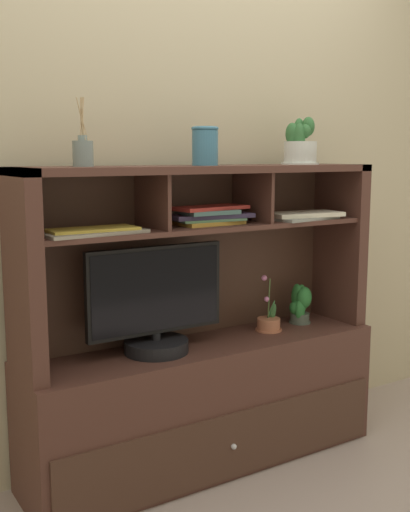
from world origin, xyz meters
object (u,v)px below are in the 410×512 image
(media_console, at_px, (204,374))
(potted_succulent, at_px, (300,146))
(potted_orchid, at_px, (269,323))
(magazine_stack_left, at_px, (209,215))
(potted_fern, at_px, (300,304))
(diffuser_bottle, at_px, (83,153))
(magazine_stack_centre, at_px, (303,216))
(magazine_stack_right, at_px, (91,231))
(tv_monitor, at_px, (156,309))
(ceramic_vase, at_px, (205,146))

(media_console, xyz_separation_m, potted_succulent, (0.52, 0.01, 0.99))
(potted_orchid, relative_size, magazine_stack_left, 0.70)
(potted_orchid, bearing_deg, magazine_stack_left, 179.66)
(potted_fern, bearing_deg, diffuser_bottle, -180.00)
(magazine_stack_left, height_order, potted_succulent, potted_succulent)
(magazine_stack_left, distance_m, diffuser_bottle, 0.60)
(magazine_stack_centre, height_order, potted_succulent, potted_succulent)
(potted_orchid, xyz_separation_m, magazine_stack_right, (-0.87, -0.04, 0.49))
(magazine_stack_centre, bearing_deg, media_console, 173.37)
(potted_orchid, bearing_deg, magazine_stack_centre, -19.32)
(magazine_stack_right, bearing_deg, tv_monitor, 5.72)
(magazine_stack_centre, bearing_deg, magazine_stack_left, 173.64)
(potted_orchid, height_order, ceramic_vase, ceramic_vase)
(tv_monitor, relative_size, magazine_stack_right, 1.49)
(potted_orchid, xyz_separation_m, magazine_stack_centre, (0.15, -0.05, 0.49))
(media_console, height_order, potted_fern, media_console)
(media_console, bearing_deg, magazine_stack_centre, -6.63)
(potted_fern, distance_m, diffuser_bottle, 1.30)
(magazine_stack_left, height_order, magazine_stack_centre, magazine_stack_left)
(media_console, bearing_deg, ceramic_vase, -90.00)
(magazine_stack_centre, distance_m, diffuser_bottle, 1.06)
(diffuser_bottle, xyz_separation_m, potted_succulent, (1.04, -0.01, 0.03))
(media_console, distance_m, magazine_stack_right, 0.85)
(potted_orchid, height_order, potted_succulent, potted_succulent)
(magazine_stack_centre, distance_m, magazine_stack_right, 1.02)
(potted_fern, relative_size, potted_succulent, 0.89)
(tv_monitor, bearing_deg, potted_fern, 2.41)
(magazine_stack_right, relative_size, potted_succulent, 1.88)
(media_console, height_order, magazine_stack_right, media_console)
(media_console, bearing_deg, potted_orchid, -1.04)
(magazine_stack_right, height_order, ceramic_vase, ceramic_vase)
(magazine_stack_left, relative_size, ceramic_vase, 2.35)
(magazine_stack_centre, relative_size, diffuser_bottle, 1.43)
(magazine_stack_right, bearing_deg, potted_succulent, 2.64)
(potted_fern, bearing_deg, magazine_stack_left, -177.51)
(magazine_stack_centre, relative_size, magazine_stack_right, 0.90)
(magazine_stack_left, distance_m, ceramic_vase, 0.29)
(media_console, height_order, potted_orchid, media_console)
(magazine_stack_centre, bearing_deg, potted_orchid, 160.68)
(potted_fern, height_order, potted_succulent, potted_succulent)
(potted_fern, distance_m, magazine_stack_right, 1.17)
(tv_monitor, distance_m, magazine_stack_right, 0.44)
(tv_monitor, relative_size, potted_fern, 3.15)
(tv_monitor, relative_size, magazine_stack_left, 1.61)
(potted_orchid, relative_size, potted_succulent, 1.21)
(magazine_stack_right, height_order, potted_succulent, potted_succulent)
(tv_monitor, height_order, potted_fern, tv_monitor)
(magazine_stack_centre, height_order, magazine_stack_right, magazine_stack_centre)
(potted_fern, height_order, ceramic_vase, ceramic_vase)
(magazine_stack_centre, relative_size, ceramic_vase, 2.28)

